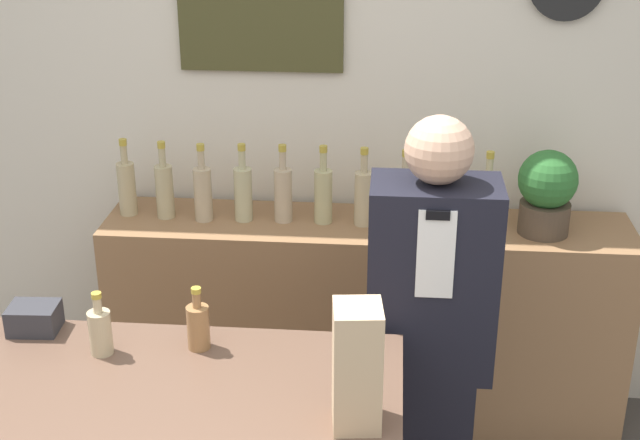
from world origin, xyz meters
TOP-DOWN VIEW (x-y plane):
  - back_wall at (0.00, 2.00)m, footprint 5.20×0.09m
  - back_shelf at (0.22, 1.74)m, footprint 2.10×0.41m
  - shopkeeper at (0.45, 1.00)m, footprint 0.40×0.25m
  - potted_plant at (0.90, 1.71)m, footprint 0.23×0.23m
  - paper_bag at (0.24, 0.39)m, footprint 0.13×0.14m
  - gift_box at (-0.75, 0.77)m, footprint 0.15×0.12m
  - counter_bottle_1 at (-0.51, 0.66)m, footprint 0.07×0.07m
  - counter_bottle_2 at (-0.24, 0.71)m, footprint 0.07×0.07m
  - shelf_bottle_0 at (-0.75, 1.75)m, footprint 0.07×0.07m
  - shelf_bottle_1 at (-0.59, 1.74)m, footprint 0.07×0.07m
  - shelf_bottle_2 at (-0.43, 1.72)m, footprint 0.07×0.07m
  - shelf_bottle_3 at (-0.27, 1.73)m, footprint 0.07×0.07m
  - shelf_bottle_4 at (-0.11, 1.74)m, footprint 0.07×0.07m
  - shelf_bottle_5 at (0.04, 1.74)m, footprint 0.07×0.07m
  - shelf_bottle_6 at (0.20, 1.73)m, footprint 0.07×0.07m
  - shelf_bottle_7 at (0.36, 1.72)m, footprint 0.07×0.07m
  - shelf_bottle_8 at (0.52, 1.75)m, footprint 0.07×0.07m
  - shelf_bottle_9 at (0.68, 1.72)m, footprint 0.07×0.07m

SIDE VIEW (x-z plane):
  - back_shelf at x=0.22m, z-range 0.00..0.91m
  - shopkeeper at x=0.45m, z-range 0.00..1.58m
  - gift_box at x=-0.75m, z-range 0.94..1.03m
  - counter_bottle_1 at x=-0.51m, z-range 0.92..1.11m
  - counter_bottle_2 at x=-0.24m, z-range 0.92..1.11m
  - shelf_bottle_0 at x=-0.75m, z-range 0.87..1.19m
  - shelf_bottle_1 at x=-0.59m, z-range 0.87..1.19m
  - shelf_bottle_2 at x=-0.43m, z-range 0.87..1.19m
  - shelf_bottle_3 at x=-0.27m, z-range 0.87..1.19m
  - shelf_bottle_4 at x=-0.11m, z-range 0.87..1.19m
  - shelf_bottle_5 at x=0.04m, z-range 0.87..1.19m
  - shelf_bottle_6 at x=0.20m, z-range 0.87..1.19m
  - shelf_bottle_7 at x=0.36m, z-range 0.87..1.19m
  - shelf_bottle_8 at x=0.52m, z-range 0.87..1.19m
  - shelf_bottle_9 at x=0.68m, z-range 0.87..1.19m
  - potted_plant at x=0.90m, z-range 0.92..1.25m
  - paper_bag at x=0.24m, z-range 0.94..1.28m
  - back_wall at x=0.00m, z-range 0.01..2.71m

